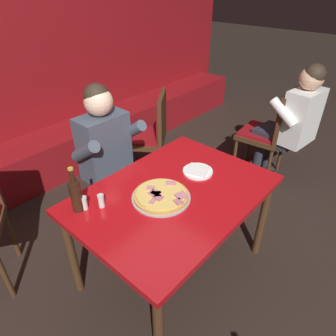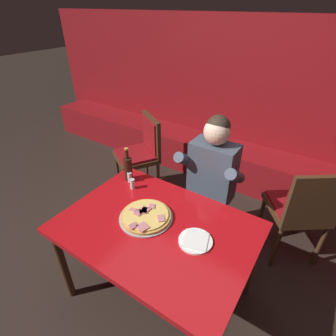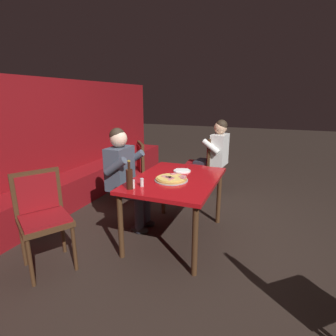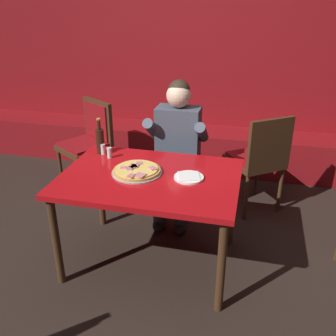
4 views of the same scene
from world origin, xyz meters
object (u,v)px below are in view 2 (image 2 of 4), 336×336
(pizza, at_px, (146,216))
(diner_seated_blue_shirt, at_px, (207,183))
(beer_bottle, at_px, (128,168))
(shaker_black_pepper, at_px, (130,178))
(plate_white_paper, at_px, (195,241))
(dining_chair_near_left, at_px, (303,207))
(shaker_red_pepper_flakes, at_px, (132,184))
(dining_chair_side_aisle, at_px, (142,150))
(main_dining_table, at_px, (157,234))

(pizza, distance_m, diner_seated_blue_shirt, 0.67)
(beer_bottle, relative_size, shaker_black_pepper, 3.40)
(plate_white_paper, xyz_separation_m, shaker_black_pepper, (-0.75, 0.27, 0.03))
(plate_white_paper, relative_size, dining_chair_near_left, 0.22)
(plate_white_paper, bearing_deg, shaker_red_pepper_flakes, 162.94)
(dining_chair_near_left, bearing_deg, pizza, -132.27)
(shaker_black_pepper, xyz_separation_m, dining_chair_side_aisle, (-0.47, 0.73, -0.22))
(beer_bottle, bearing_deg, pizza, -35.96)
(plate_white_paper, height_order, beer_bottle, beer_bottle)
(beer_bottle, bearing_deg, plate_white_paper, -20.19)
(dining_chair_side_aisle, xyz_separation_m, dining_chair_near_left, (1.71, -0.05, -0.00))
(dining_chair_side_aisle, bearing_deg, diner_seated_blue_shirt, -19.58)
(pizza, distance_m, shaker_black_pepper, 0.46)
(dining_chair_side_aisle, bearing_deg, dining_chair_near_left, -1.55)
(shaker_black_pepper, distance_m, dining_chair_side_aisle, 0.90)
(shaker_red_pepper_flakes, height_order, dining_chair_side_aisle, dining_chair_side_aisle)
(plate_white_paper, xyz_separation_m, shaker_red_pepper_flakes, (-0.67, 0.21, 0.03))
(beer_bottle, height_order, dining_chair_near_left, beer_bottle)
(beer_bottle, xyz_separation_m, diner_seated_blue_shirt, (0.55, 0.36, -0.15))
(beer_bottle, bearing_deg, dining_chair_near_left, 27.71)
(pizza, bearing_deg, beer_bottle, 144.04)
(pizza, bearing_deg, shaker_black_pepper, 144.05)
(plate_white_paper, xyz_separation_m, diner_seated_blue_shirt, (-0.23, 0.65, -0.05))
(shaker_red_pepper_flakes, height_order, diner_seated_blue_shirt, diner_seated_blue_shirt)
(pizza, relative_size, diner_seated_blue_shirt, 0.29)
(main_dining_table, relative_size, pizza, 3.48)
(dining_chair_near_left, bearing_deg, diner_seated_blue_shirt, -157.15)
(main_dining_table, height_order, dining_chair_side_aisle, dining_chair_side_aisle)
(main_dining_table, bearing_deg, diner_seated_blue_shirt, 86.22)
(pizza, xyz_separation_m, shaker_black_pepper, (-0.37, 0.27, 0.02))
(main_dining_table, bearing_deg, dining_chair_side_aisle, 132.73)
(pizza, xyz_separation_m, plate_white_paper, (0.38, 0.00, -0.01))
(diner_seated_blue_shirt, bearing_deg, main_dining_table, -93.78)
(shaker_red_pepper_flakes, xyz_separation_m, dining_chair_near_left, (1.16, 0.75, -0.22))
(pizza, height_order, dining_chair_side_aisle, dining_chair_side_aisle)
(plate_white_paper, height_order, diner_seated_blue_shirt, diner_seated_blue_shirt)
(main_dining_table, height_order, shaker_red_pepper_flakes, shaker_red_pepper_flakes)
(pizza, relative_size, plate_white_paper, 1.74)
(shaker_black_pepper, bearing_deg, dining_chair_side_aisle, 122.73)
(diner_seated_blue_shirt, relative_size, dining_chair_near_left, 1.33)
(pizza, xyz_separation_m, diner_seated_blue_shirt, (0.15, 0.65, -0.06))
(beer_bottle, xyz_separation_m, dining_chair_side_aisle, (-0.44, 0.71, -0.29))
(shaker_red_pepper_flakes, relative_size, dining_chair_near_left, 0.09)
(beer_bottle, bearing_deg, shaker_black_pepper, -36.20)
(plate_white_paper, relative_size, shaker_red_pepper_flakes, 2.44)
(main_dining_table, xyz_separation_m, beer_bottle, (-0.50, 0.31, 0.19))
(diner_seated_blue_shirt, bearing_deg, dining_chair_near_left, 22.85)
(main_dining_table, height_order, beer_bottle, beer_bottle)
(beer_bottle, height_order, diner_seated_blue_shirt, diner_seated_blue_shirt)
(plate_white_paper, distance_m, dining_chair_side_aisle, 1.59)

